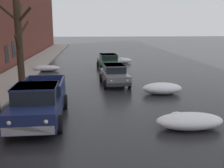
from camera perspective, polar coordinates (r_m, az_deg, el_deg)
left_sidewalk_slab at (r=21.08m, az=-20.97°, el=0.31°), size 3.01×80.00×0.14m
snow_bank_along_left_kerb at (r=30.03m, az=2.33°, el=4.94°), size 1.76×1.01×0.66m
snow_bank_near_corner_right at (r=16.95m, az=10.64°, el=-0.90°), size 2.43×1.42×0.69m
snow_bank_along_right_kerb at (r=25.59m, az=-13.67°, el=3.23°), size 2.42×1.12×0.55m
snow_bank_far_right_pile at (r=11.56m, az=15.67°, el=-7.48°), size 2.77×1.31×0.67m
bare_tree_mid_block at (r=18.41m, az=-18.99°, el=8.38°), size 2.50×3.51×5.96m
pickup_truck_darkblue_approaching_near_lane at (r=12.24m, az=-15.08°, el=-3.60°), size 2.26×5.41×1.76m
sedan_grey_parked_kerbside_close at (r=19.17m, az=0.50°, el=2.09°), size 2.04×4.01×1.42m
sedan_green_parked_kerbside_mid at (r=26.11m, az=-0.75°, el=4.82°), size 2.22×4.12×1.42m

